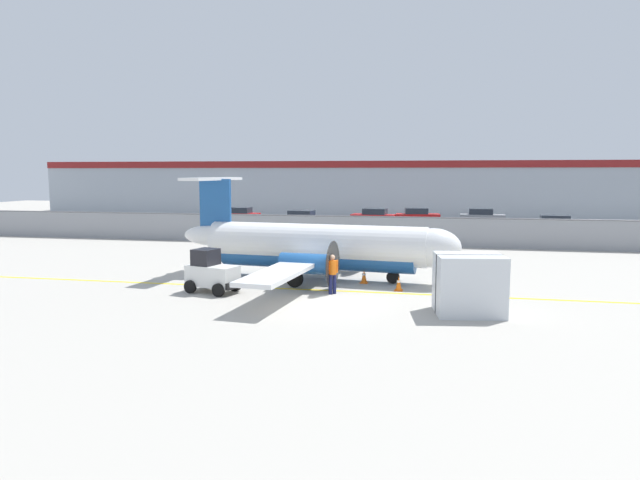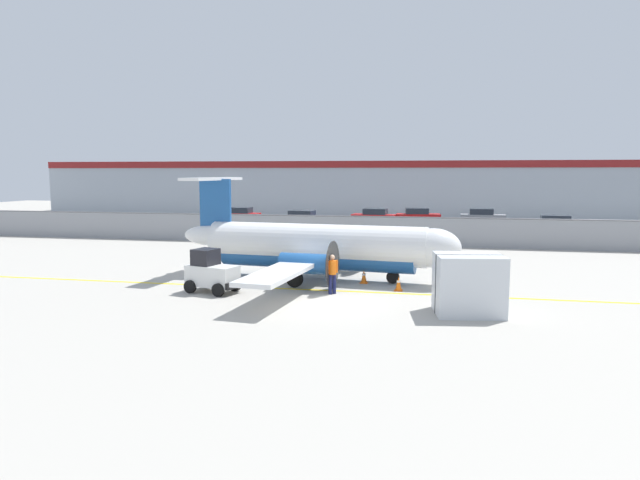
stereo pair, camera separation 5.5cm
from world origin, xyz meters
name	(u,v)px [view 2 (the right image)]	position (x,y,z in m)	size (l,w,h in m)	color
ground_plane	(337,291)	(0.00, 2.00, 0.00)	(140.00, 140.00, 0.01)	#ADA89E
perimeter_fence	(375,230)	(0.00, 18.00, 1.12)	(98.00, 0.10, 2.10)	gray
parking_lot_strip	(389,229)	(0.00, 29.50, 0.06)	(98.00, 17.00, 0.12)	#38383A
background_building	(402,188)	(0.00, 47.99, 3.26)	(91.00, 8.10, 6.50)	#A8B2BC
commuter_airplane	(321,247)	(-1.24, 4.58, 1.60)	(14.16, 16.08, 4.92)	white
baggage_tug	(211,273)	(-5.30, 0.67, 0.86)	(2.54, 1.89, 1.88)	silver
ground_crew_worker	(332,272)	(-0.09, 1.35, 0.95)	(0.48, 0.48, 1.70)	#191E4C
cargo_container	(469,284)	(5.44, -1.03, 1.10)	(2.67, 2.34, 2.20)	silver
traffic_cone_near_left	(399,284)	(2.66, 2.57, 0.31)	(0.36, 0.36, 0.64)	orange
traffic_cone_near_right	(364,277)	(0.95, 4.00, 0.31)	(0.36, 0.36, 0.64)	orange
traffic_cone_far_left	(202,269)	(-7.36, 4.38, 0.31)	(0.36, 0.36, 0.64)	orange
parked_car_0	(239,215)	(-15.13, 31.83, 0.89)	(4.26, 2.13, 1.58)	red
parked_car_1	(303,219)	(-7.77, 28.59, 0.89)	(4.38, 2.41, 1.58)	navy
parked_car_2	(374,217)	(-1.67, 32.69, 0.89)	(4.36, 2.35, 1.58)	red
parked_car_3	(418,216)	(2.46, 34.17, 0.89)	(4.37, 2.38, 1.58)	red
parked_car_4	(483,217)	(8.60, 34.64, 0.89)	(4.27, 2.14, 1.58)	gray
parked_car_5	(554,225)	(13.66, 27.06, 0.89)	(4.31, 2.24, 1.58)	gray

